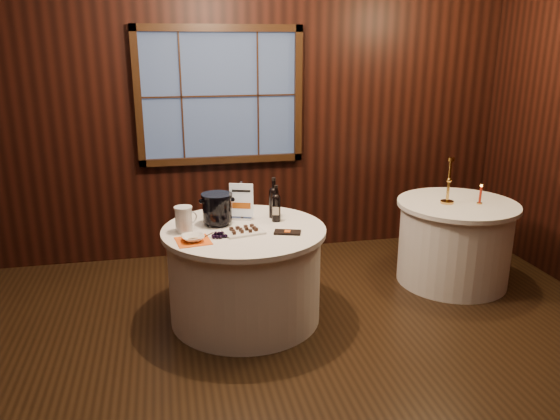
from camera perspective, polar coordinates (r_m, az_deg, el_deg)
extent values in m
plane|color=black|center=(3.72, -1.15, -18.23)|extent=(6.00, 6.00, 0.00)
cube|color=black|center=(5.55, -6.27, 10.26)|extent=(6.00, 0.02, 3.00)
cube|color=#354870|center=(5.51, -6.29, 11.77)|extent=(1.50, 0.01, 1.20)
cylinder|color=white|center=(4.40, -3.69, -6.89)|extent=(1.20, 1.20, 0.73)
cylinder|color=white|center=(4.26, -3.78, -2.15)|extent=(1.28, 1.28, 0.04)
cylinder|color=white|center=(5.31, 17.71, -3.43)|extent=(1.00, 1.00, 0.73)
cylinder|color=white|center=(5.19, 18.09, 0.55)|extent=(1.08, 1.08, 0.04)
cube|color=#B9BAC1|center=(4.47, -3.99, -0.84)|extent=(0.18, 0.14, 0.02)
cube|color=#B9BAC1|center=(4.43, -4.03, 1.09)|extent=(0.02, 0.02, 0.30)
cube|color=white|center=(4.42, -4.01, 1.05)|extent=(0.19, 0.07, 0.28)
cylinder|color=black|center=(4.48, -0.66, 0.55)|extent=(0.08, 0.08, 0.22)
sphere|color=black|center=(4.45, -0.66, 1.89)|extent=(0.08, 0.08, 0.08)
cylinder|color=black|center=(4.43, -0.66, 2.63)|extent=(0.03, 0.03, 0.10)
cylinder|color=black|center=(4.42, -0.67, 3.24)|extent=(0.03, 0.03, 0.02)
cube|color=beige|center=(4.44, -0.55, 0.41)|extent=(0.06, 0.01, 0.08)
cylinder|color=black|center=(4.38, -0.40, 0.03)|extent=(0.07, 0.07, 0.19)
sphere|color=black|center=(4.35, -0.40, 1.23)|extent=(0.07, 0.07, 0.07)
cylinder|color=black|center=(4.34, -0.41, 1.91)|extent=(0.03, 0.03, 0.09)
cylinder|color=black|center=(4.33, -0.41, 2.46)|extent=(0.03, 0.03, 0.02)
cube|color=beige|center=(4.35, -0.30, -0.11)|extent=(0.05, 0.02, 0.07)
cylinder|color=black|center=(4.36, -6.53, -1.30)|extent=(0.18, 0.18, 0.03)
cylinder|color=black|center=(4.32, -6.58, 0.15)|extent=(0.23, 0.23, 0.20)
cylinder|color=black|center=(4.29, -6.63, 1.55)|extent=(0.25, 0.25, 0.02)
cube|color=white|center=(4.14, -3.82, -2.30)|extent=(0.33, 0.26, 0.02)
cube|color=black|center=(4.13, 0.78, -2.34)|extent=(0.22, 0.16, 0.02)
cylinder|color=#3B2B15|center=(4.06, -7.47, -2.61)|extent=(0.08, 0.02, 0.03)
cylinder|color=silver|center=(4.20, -10.03, -1.03)|extent=(0.13, 0.13, 0.19)
cylinder|color=silver|center=(4.17, -10.10, 0.25)|extent=(0.14, 0.14, 0.01)
torus|color=silver|center=(4.20, -9.14, -0.86)|extent=(0.09, 0.05, 0.10)
cube|color=#E85913|center=(4.02, -9.06, -3.21)|extent=(0.27, 0.27, 0.00)
imported|color=white|center=(4.01, -9.07, -2.92)|extent=(0.18, 0.18, 0.04)
cylinder|color=gold|center=(5.12, 17.05, 0.80)|extent=(0.12, 0.12, 0.02)
cylinder|color=gold|center=(5.07, 17.24, 2.90)|extent=(0.03, 0.03, 0.37)
cylinder|color=gold|center=(5.03, 17.44, 5.09)|extent=(0.06, 0.06, 0.03)
cylinder|color=gold|center=(5.20, 20.12, 0.67)|extent=(0.05, 0.05, 0.01)
cylinder|color=#AB1E0D|center=(5.18, 20.21, 1.50)|extent=(0.02, 0.02, 0.14)
sphere|color=#FFB23F|center=(5.16, 20.30, 2.39)|extent=(0.02, 0.02, 0.02)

